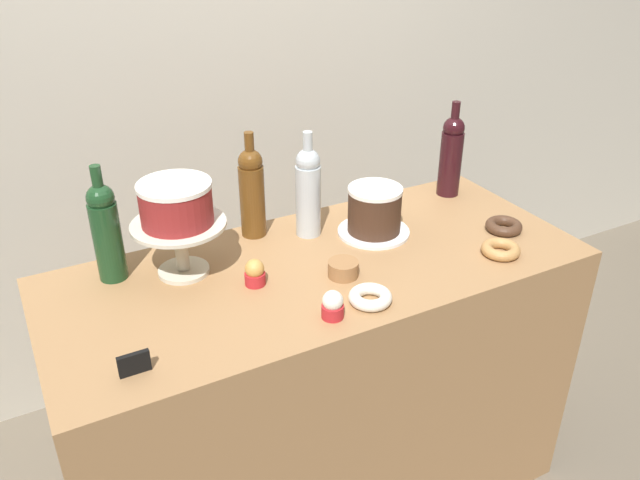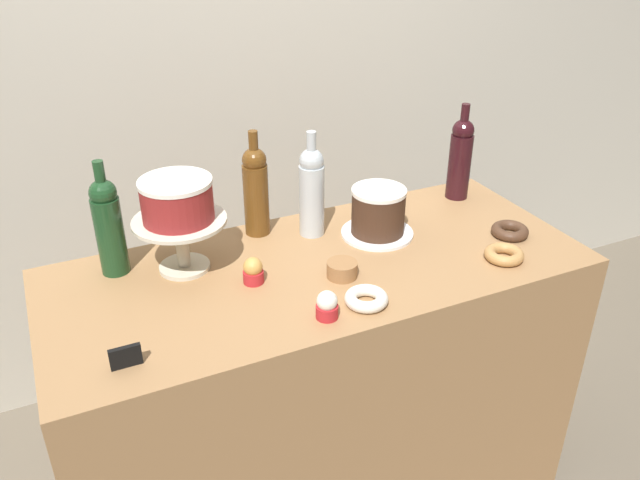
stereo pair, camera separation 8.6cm
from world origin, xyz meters
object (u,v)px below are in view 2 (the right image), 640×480
(wine_bottle_amber, at_px, (256,189))
(cupcake_vanilla, at_px, (327,306))
(cake_stand_pedestal, at_px, (181,235))
(wine_bottle_dark_red, at_px, (460,157))
(cookie_stack, at_px, (342,269))
(cupcake_caramel, at_px, (253,271))
(chocolate_round_cake, at_px, (378,211))
(donut_maple, at_px, (504,255))
(donut_chocolate, at_px, (510,231))
(price_sign_chalkboard, at_px, (126,357))
(wine_bottle_clear, at_px, (312,190))
(wine_bottle_green, at_px, (108,225))
(donut_sugar, at_px, (366,299))
(white_layer_cake, at_px, (177,200))

(wine_bottle_amber, relative_size, cupcake_vanilla, 4.38)
(cake_stand_pedestal, bearing_deg, wine_bottle_dark_red, 4.47)
(cookie_stack, bearing_deg, cupcake_caramel, 162.03)
(chocolate_round_cake, relative_size, donut_maple, 1.46)
(cupcake_vanilla, xyz_separation_m, donut_chocolate, (0.69, 0.15, -0.02))
(cake_stand_pedestal, height_order, price_sign_chalkboard, cake_stand_pedestal)
(wine_bottle_dark_red, distance_m, donut_maple, 0.45)
(donut_chocolate, relative_size, price_sign_chalkboard, 1.60)
(wine_bottle_clear, distance_m, wine_bottle_green, 0.58)
(donut_maple, bearing_deg, donut_sugar, -176.10)
(cookie_stack, xyz_separation_m, price_sign_chalkboard, (-0.60, -0.14, 0.00))
(chocolate_round_cake, xyz_separation_m, price_sign_chalkboard, (-0.81, -0.31, -0.05))
(donut_maple, bearing_deg, cake_stand_pedestal, 158.13)
(white_layer_cake, relative_size, donut_maple, 1.73)
(cupcake_vanilla, relative_size, price_sign_chalkboard, 1.06)
(wine_bottle_clear, relative_size, cupcake_caramel, 4.38)
(wine_bottle_dark_red, bearing_deg, chocolate_round_cake, -161.60)
(cake_stand_pedestal, relative_size, wine_bottle_clear, 0.78)
(white_layer_cake, bearing_deg, cupcake_vanilla, -55.63)
(wine_bottle_dark_red, xyz_separation_m, cookie_stack, (-0.59, -0.30, -0.12))
(wine_bottle_amber, xyz_separation_m, donut_maple, (0.58, -0.45, -0.13))
(white_layer_cake, relative_size, donut_sugar, 1.73)
(white_layer_cake, xyz_separation_m, cupcake_caramel, (0.15, -0.15, -0.18))
(wine_bottle_green, distance_m, donut_chocolate, 1.17)
(wine_bottle_green, xyz_separation_m, donut_chocolate, (1.12, -0.29, -0.13))
(wine_bottle_dark_red, bearing_deg, white_layer_cake, -175.53)
(wine_bottle_amber, bearing_deg, cookie_stack, -70.70)
(white_layer_cake, relative_size, wine_bottle_green, 0.60)
(cupcake_vanilla, relative_size, donut_maple, 0.66)
(wine_bottle_clear, relative_size, donut_maple, 2.91)
(chocolate_round_cake, bearing_deg, price_sign_chalkboard, -159.22)
(white_layer_cake, relative_size, chocolate_round_cake, 1.18)
(cupcake_caramel, relative_size, cookie_stack, 0.88)
(wine_bottle_dark_red, height_order, wine_bottle_amber, same)
(donut_chocolate, bearing_deg, cookie_stack, 179.47)
(wine_bottle_amber, bearing_deg, wine_bottle_clear, -26.94)
(cupcake_vanilla, distance_m, donut_chocolate, 0.70)
(donut_sugar, xyz_separation_m, donut_chocolate, (0.57, 0.14, 0.00))
(wine_bottle_dark_red, height_order, price_sign_chalkboard, wine_bottle_dark_red)
(cake_stand_pedestal, distance_m, cupcake_caramel, 0.22)
(donut_maple, distance_m, price_sign_chalkboard, 1.06)
(wine_bottle_amber, bearing_deg, cupcake_vanilla, -90.07)
(cupcake_vanilla, distance_m, donut_sugar, 0.12)
(chocolate_round_cake, xyz_separation_m, cupcake_vanilla, (-0.33, -0.33, -0.05))
(cake_stand_pedestal, bearing_deg, cookie_stack, -30.51)
(white_layer_cake, bearing_deg, wine_bottle_clear, 5.79)
(chocolate_round_cake, xyz_separation_m, cupcake_caramel, (-0.43, -0.10, -0.05))
(cake_stand_pedestal, relative_size, cupcake_vanilla, 3.42)
(white_layer_cake, xyz_separation_m, cookie_stack, (0.38, -0.22, -0.19))
(white_layer_cake, height_order, price_sign_chalkboard, white_layer_cake)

